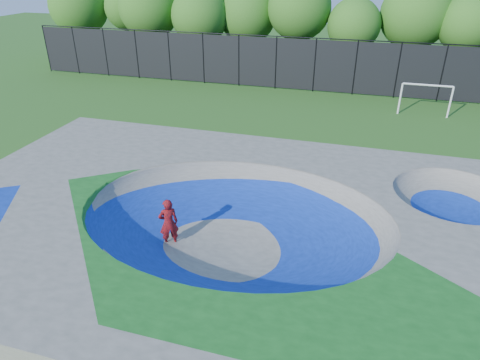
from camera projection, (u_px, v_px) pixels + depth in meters
The scene contains 7 objects.
ground at pixel (235, 246), 15.48m from camera, with size 120.00×120.00×0.00m, color #255718.
skate_deck at pixel (235, 229), 15.14m from camera, with size 22.00×14.00×1.50m, color gray.
skater at pixel (169, 223), 15.10m from camera, with size 0.69×0.46×1.90m, color red.
skateboard at pixel (171, 244), 15.53m from camera, with size 0.78×0.22×0.05m, color black.
soccer_goal at pixel (426, 94), 27.59m from camera, with size 3.18×0.12×2.10m.
fence at pixel (315, 64), 32.40m from camera, with size 48.09×0.09×4.04m.
treeline at pixel (301, 15), 35.82m from camera, with size 51.71×7.10×8.18m.
Camera 1 is at (3.69, -12.07, 9.28)m, focal length 32.00 mm.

